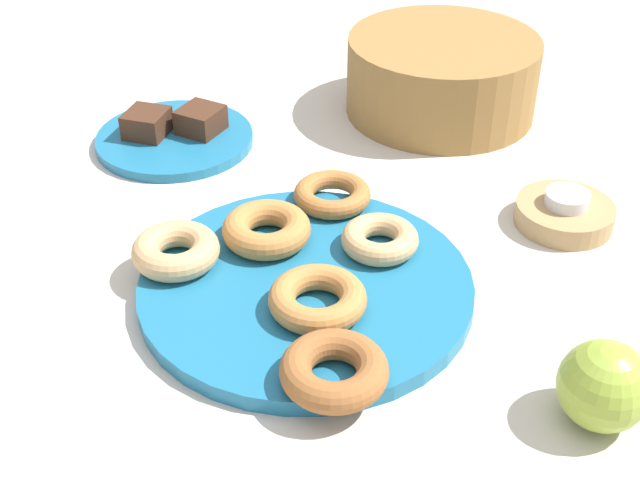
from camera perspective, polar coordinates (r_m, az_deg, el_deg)
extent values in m
plane|color=beige|center=(0.86, -0.95, -3.59)|extent=(2.40, 2.40, 0.00)
cylinder|color=#1E6B93|center=(0.86, -0.95, -3.14)|extent=(0.33, 0.33, 0.02)
torus|color=#BC7A3D|center=(0.81, -0.17, -3.94)|extent=(0.12, 0.12, 0.03)
torus|color=#AD6B33|center=(0.96, 0.82, 3.05)|extent=(0.12, 0.12, 0.02)
torus|color=tan|center=(0.89, 4.01, 0.06)|extent=(0.11, 0.11, 0.02)
torus|color=tan|center=(0.88, -9.58, -0.69)|extent=(0.11, 0.11, 0.03)
torus|color=#995B2D|center=(0.73, 0.94, -8.67)|extent=(0.11, 0.11, 0.03)
torus|color=#BC7A3D|center=(0.90, -3.58, 0.72)|extent=(0.13, 0.13, 0.03)
cylinder|color=#1E6B93|center=(1.13, -9.64, 6.64)|extent=(0.20, 0.20, 0.01)
cube|color=#472819|center=(1.13, -11.46, 7.63)|extent=(0.06, 0.06, 0.03)
cube|color=#472819|center=(1.13, -7.95, 7.93)|extent=(0.05, 0.05, 0.03)
cylinder|color=tan|center=(0.99, 15.95, 1.67)|extent=(0.11, 0.11, 0.03)
cylinder|color=silver|center=(0.98, 16.14, 2.65)|extent=(0.05, 0.05, 0.01)
cylinder|color=olive|center=(1.19, 8.12, 10.77)|extent=(0.35, 0.35, 0.11)
sphere|color=#93AD38|center=(0.75, 18.39, -9.20)|extent=(0.08, 0.08, 0.08)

